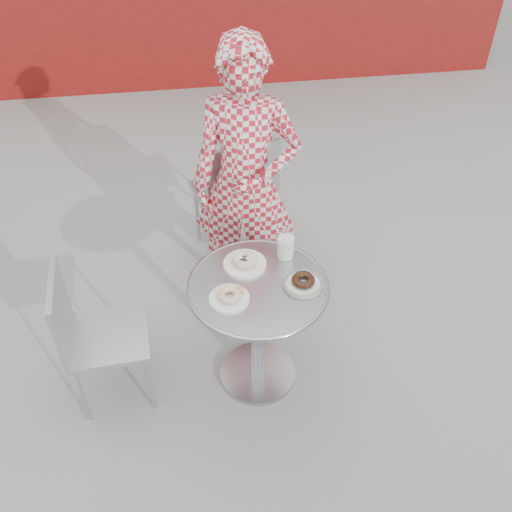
{
  "coord_description": "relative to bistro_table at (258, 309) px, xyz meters",
  "views": [
    {
      "loc": [
        -0.24,
        -1.81,
        2.49
      ],
      "look_at": [
        0.05,
        0.16,
        0.74
      ],
      "focal_mm": 40.0,
      "sensor_mm": 36.0,
      "label": 1
    }
  ],
  "objects": [
    {
      "name": "plate_far",
      "position": [
        -0.04,
        0.14,
        0.18
      ],
      "size": [
        0.2,
        0.2,
        0.05
      ],
      "rotation": [
        0.0,
        0.0,
        -0.4
      ],
      "color": "white",
      "rests_on": "bistro_table"
    },
    {
      "name": "plate_near",
      "position": [
        -0.14,
        -0.07,
        0.18
      ],
      "size": [
        0.18,
        0.18,
        0.05
      ],
      "rotation": [
        0.0,
        0.0,
        0.1
      ],
      "color": "white",
      "rests_on": "bistro_table"
    },
    {
      "name": "seated_person",
      "position": [
        0.03,
        0.64,
        0.28
      ],
      "size": [
        0.65,
        0.52,
        1.57
      ],
      "primitive_type": "imported",
      "rotation": [
        0.0,
        0.0,
        -0.28
      ],
      "color": "#AD1A28",
      "rests_on": "ground"
    },
    {
      "name": "bistro_table",
      "position": [
        0.0,
        0.0,
        0.0
      ],
      "size": [
        0.66,
        0.66,
        0.67
      ],
      "rotation": [
        0.0,
        0.0,
        -0.21
      ],
      "color": "#B0B0B5",
      "rests_on": "ground"
    },
    {
      "name": "milk_cup",
      "position": [
        0.16,
        0.18,
        0.23
      ],
      "size": [
        0.09,
        0.09,
        0.14
      ],
      "rotation": [
        0.0,
        0.0,
        -0.25
      ],
      "color": "white",
      "rests_on": "bistro_table"
    },
    {
      "name": "plate_checker",
      "position": [
        0.2,
        -0.03,
        0.18
      ],
      "size": [
        0.19,
        0.19,
        0.05
      ],
      "rotation": [
        0.0,
        0.0,
        0.26
      ],
      "color": "white",
      "rests_on": "bistro_table"
    },
    {
      "name": "chair_left",
      "position": [
        -0.73,
        0.03,
        -0.26
      ],
      "size": [
        0.4,
        0.4,
        0.79
      ],
      "rotation": [
        0.0,
        0.0,
        1.63
      ],
      "color": "#AAADB2",
      "rests_on": "ground"
    },
    {
      "name": "chair_far",
      "position": [
        -0.0,
        1.0,
        -0.22
      ],
      "size": [
        0.52,
        0.52,
        0.91
      ],
      "rotation": [
        0.0,
        0.0,
        3.37
      ],
      "color": "#AAADB2",
      "rests_on": "ground"
    },
    {
      "name": "ground",
      "position": [
        -0.04,
        -0.04,
        -0.5
      ],
      "size": [
        60.0,
        60.0,
        0.0
      ],
      "primitive_type": "plane",
      "color": "#9C9A95",
      "rests_on": "ground"
    }
  ]
}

